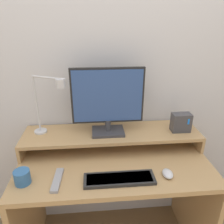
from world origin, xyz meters
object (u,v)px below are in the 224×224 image
(monitor, at_px, (108,100))
(desk_lamp, at_px, (49,101))
(mug, at_px, (22,177))
(mouse, at_px, (168,174))
(remote_control, at_px, (57,180))
(keyboard, at_px, (119,179))
(router_dock, at_px, (181,122))

(monitor, xyz_separation_m, desk_lamp, (-0.36, 0.00, 0.01))
(monitor, relative_size, mug, 5.36)
(monitor, relative_size, mouse, 5.40)
(desk_lamp, distance_m, mouse, 0.82)
(remote_control, bearing_deg, keyboard, -4.08)
(desk_lamp, relative_size, mouse, 4.59)
(keyboard, relative_size, remote_control, 2.06)
(desk_lamp, height_order, router_dock, desk_lamp)
(router_dock, xyz_separation_m, mouse, (-0.18, -0.31, -0.16))
(desk_lamp, bearing_deg, mug, -111.12)
(monitor, height_order, router_dock, monitor)
(monitor, xyz_separation_m, router_dock, (0.49, -0.02, -0.16))
(remote_control, relative_size, mug, 2.22)
(desk_lamp, xyz_separation_m, keyboard, (0.40, -0.34, -0.34))
(router_dock, relative_size, mug, 1.48)
(desk_lamp, relative_size, keyboard, 1.00)
(router_dock, relative_size, mouse, 1.49)
(desk_lamp, relative_size, router_dock, 3.09)
(router_dock, bearing_deg, monitor, 177.66)
(mouse, xyz_separation_m, remote_control, (-0.61, 0.01, -0.01))
(monitor, distance_m, mug, 0.65)
(remote_control, bearing_deg, mouse, -1.20)
(monitor, distance_m, remote_control, 0.55)
(desk_lamp, bearing_deg, router_dock, -1.57)
(desk_lamp, height_order, mug, desk_lamp)
(router_dock, height_order, mug, router_dock)
(mouse, bearing_deg, monitor, 133.27)
(desk_lamp, bearing_deg, remote_control, -79.63)
(monitor, relative_size, remote_control, 2.42)
(keyboard, bearing_deg, monitor, 96.09)
(mug, bearing_deg, monitor, 33.09)
(mouse, bearing_deg, desk_lamp, 153.58)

